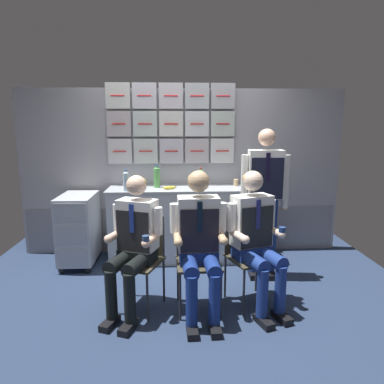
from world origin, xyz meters
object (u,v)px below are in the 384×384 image
snack_banana (170,188)px  crew_member_right (256,234)px  crew_member_left (133,239)px  crew_member_center (199,237)px  folding_chair_right (246,247)px  crew_member_standing (265,191)px  folding_chair_center (197,251)px  water_bottle_blue_cap (126,181)px  service_trolley (79,228)px  coffee_cup_white (236,182)px  folding_chair_left (142,250)px

snack_banana → crew_member_right: bearing=-54.9°
crew_member_left → crew_member_right: 1.11m
crew_member_center → folding_chair_right: bearing=27.6°
crew_member_left → crew_member_standing: bearing=27.2°
folding_chair_center → snack_banana: (-0.27, 1.08, 0.41)m
crew_member_right → crew_member_standing: size_ratio=0.78×
water_bottle_blue_cap → service_trolley: bearing=175.3°
folding_chair_center → water_bottle_blue_cap: (-0.78, 0.99, 0.51)m
coffee_cup_white → crew_member_standing: bearing=-74.2°
folding_chair_left → folding_chair_center: size_ratio=1.00×
crew_member_standing → coffee_cup_white: 0.71m
crew_member_center → crew_member_standing: (0.77, 0.75, 0.26)m
crew_member_left → water_bottle_blue_cap: size_ratio=4.89×
crew_member_standing → water_bottle_blue_cap: 1.61m
crew_member_standing → water_bottle_blue_cap: size_ratio=6.44×
folding_chair_left → water_bottle_blue_cap: bearing=105.5°
crew_member_right → snack_banana: (-0.80, 1.14, 0.23)m
crew_member_right → coffee_cup_white: crew_member_right is taller
crew_member_left → folding_chair_center: (0.58, 0.10, -0.16)m
service_trolley → crew_member_center: bearing=-40.9°
crew_member_left → crew_member_center: size_ratio=0.97×
service_trolley → coffee_cup_white: 2.04m
folding_chair_left → coffee_cup_white: bearing=48.2°
service_trolley → crew_member_left: bearing=-55.1°
coffee_cup_white → crew_member_center: bearing=-111.8°
crew_member_right → crew_member_left: bearing=-177.8°
crew_member_center → coffee_cup_white: (0.58, 1.44, 0.24)m
folding_chair_left → service_trolley: bearing=130.9°
crew_member_center → snack_banana: (-0.28, 1.24, 0.22)m
folding_chair_left → crew_member_center: bearing=-21.5°
crew_member_left → coffee_cup_white: 1.83m
folding_chair_center → crew_member_right: (0.54, -0.06, 0.18)m
folding_chair_left → folding_chair_right: same height
folding_chair_center → snack_banana: snack_banana is taller
crew_member_right → snack_banana: 1.42m
crew_member_center → folding_chair_right: size_ratio=1.51×
folding_chair_right → water_bottle_blue_cap: 1.63m
folding_chair_left → folding_chair_right: size_ratio=1.00×
service_trolley → crew_member_standing: bearing=-11.8°
folding_chair_left → crew_member_right: 1.07m
folding_chair_center → crew_member_center: (0.01, -0.16, 0.19)m
water_bottle_blue_cap → coffee_cup_white: size_ratio=2.99×
crew_member_left → crew_member_right: (1.11, 0.04, 0.02)m
crew_member_right → folding_chair_center: bearing=173.4°
service_trolley → folding_chair_right: size_ratio=1.01×
crew_member_right → coffee_cup_white: size_ratio=14.97×
folding_chair_center → snack_banana: size_ratio=5.00×
snack_banana → folding_chair_center: bearing=-76.0°
crew_member_right → snack_banana: size_ratio=7.48×
crew_member_center → crew_member_right: bearing=10.4°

